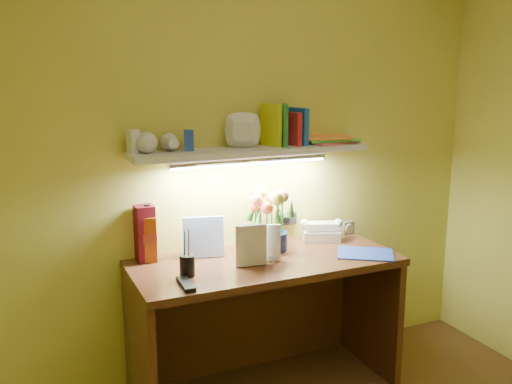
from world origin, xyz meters
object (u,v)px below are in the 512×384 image
desk_clock (348,228)px  flower_bouquet (269,218)px  desk (265,326)px  whisky_bottle (148,233)px  telephone (321,229)px

desk_clock → flower_bouquet: bearing=-177.7°
desk → whisky_bottle: whisky_bottle is taller
telephone → desk_clock: telephone is taller
flower_bouquet → desk_clock: (0.56, 0.08, -0.14)m
telephone → desk_clock: bearing=33.2°
telephone → desk_clock: 0.21m
flower_bouquet → telephone: size_ratio=1.70×
desk → flower_bouquet: 0.58m
desk → flower_bouquet: (0.09, 0.15, 0.55)m
desk → whisky_bottle: 0.80m
flower_bouquet → telephone: 0.37m
whisky_bottle → telephone: bearing=-2.3°
telephone → whisky_bottle: 1.01m
whisky_bottle → flower_bouquet: bearing=-6.9°
desk → telephone: 0.65m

